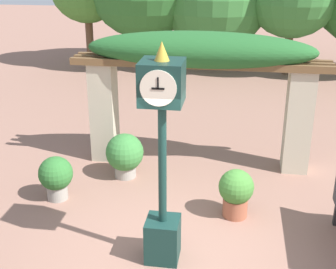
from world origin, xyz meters
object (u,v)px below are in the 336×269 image
pedestal_clock (162,156)px  potted_plant_near_right (236,191)px  potted_plant_far_left (56,176)px  potted_plant_far_right (125,154)px

pedestal_clock → potted_plant_near_right: (1.01, 1.31, -1.15)m
pedestal_clock → potted_plant_far_left: pedestal_clock is taller
pedestal_clock → potted_plant_near_right: bearing=52.4°
pedestal_clock → potted_plant_near_right: pedestal_clock is taller
pedestal_clock → potted_plant_far_left: size_ratio=3.91×
potted_plant_far_left → potted_plant_far_right: 1.44m
potted_plant_near_right → potted_plant_far_right: potted_plant_far_right is taller
potted_plant_near_right → potted_plant_far_right: bearing=152.1°
pedestal_clock → potted_plant_far_right: (-1.14, 2.45, -1.14)m
pedestal_clock → potted_plant_far_right: size_ratio=3.55×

